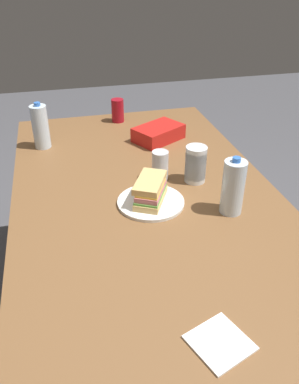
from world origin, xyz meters
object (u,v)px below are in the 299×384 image
(chip_bag, at_px, (158,133))
(plastic_cup_stack, at_px, (196,164))
(sandwich, at_px, (149,191))
(soda_can_red, at_px, (118,110))
(water_bottle_tall, at_px, (40,127))
(dining_table, at_px, (147,212))
(water_bottle_spare, at_px, (233,187))
(soda_can_silver, at_px, (160,166))
(paper_plate, at_px, (150,202))

(chip_bag, relative_size, plastic_cup_stack, 1.54)
(sandwich, bearing_deg, plastic_cup_stack, -61.53)
(soda_can_red, bearing_deg, water_bottle_tall, 120.83)
(dining_table, distance_m, chip_bag, 0.52)
(dining_table, bearing_deg, water_bottle_spare, -125.13)
(sandwich, distance_m, plastic_cup_stack, 0.25)
(sandwich, bearing_deg, water_bottle_spare, -114.12)
(chip_bag, relative_size, soda_can_silver, 1.89)
(sandwich, height_order, plastic_cup_stack, plastic_cup_stack)
(water_bottle_tall, distance_m, soda_can_silver, 0.63)
(water_bottle_tall, bearing_deg, soda_can_silver, -133.04)
(paper_plate, xyz_separation_m, plastic_cup_stack, (0.12, -0.22, 0.07))
(paper_plate, distance_m, water_bottle_spare, 0.31)
(dining_table, relative_size, paper_plate, 7.17)
(dining_table, relative_size, soda_can_red, 14.46)
(soda_can_silver, bearing_deg, paper_plate, 153.35)
(sandwich, bearing_deg, chip_bag, -18.10)
(plastic_cup_stack, bearing_deg, sandwich, 118.47)
(soda_can_silver, bearing_deg, soda_can_red, 4.97)
(water_bottle_tall, height_order, plastic_cup_stack, water_bottle_tall)
(chip_bag, bearing_deg, sandwich, 41.79)
(paper_plate, distance_m, chip_bag, 0.57)
(soda_can_red, distance_m, chip_bag, 0.33)
(dining_table, bearing_deg, chip_bag, -19.88)
(plastic_cup_stack, xyz_separation_m, water_bottle_spare, (-0.24, -0.05, 0.03))
(sandwich, distance_m, water_bottle_tall, 0.70)
(chip_bag, xyz_separation_m, soda_can_silver, (-0.38, 0.09, 0.03))
(plastic_cup_stack, height_order, soda_can_silver, plastic_cup_stack)
(sandwich, distance_m, soda_can_silver, 0.18)
(sandwich, xyz_separation_m, plastic_cup_stack, (0.12, -0.22, 0.02))
(chip_bag, height_order, soda_can_silver, soda_can_silver)
(dining_table, bearing_deg, paper_plate, 176.00)
(dining_table, bearing_deg, soda_can_red, -1.63)
(dining_table, height_order, water_bottle_tall, water_bottle_tall)
(dining_table, bearing_deg, water_bottle_tall, 35.68)
(sandwich, xyz_separation_m, water_bottle_tall, (0.59, 0.37, 0.05))
(chip_bag, bearing_deg, soda_can_red, -92.62)
(chip_bag, height_order, water_bottle_spare, water_bottle_spare)
(dining_table, distance_m, water_bottle_tall, 0.67)
(plastic_cup_stack, bearing_deg, dining_table, 103.88)
(sandwich, xyz_separation_m, soda_can_silver, (0.16, -0.08, 0.01))
(chip_bag, distance_m, plastic_cup_stack, 0.43)
(plastic_cup_stack, height_order, water_bottle_spare, water_bottle_spare)
(soda_can_silver, bearing_deg, chip_bag, -13.77)
(sandwich, height_order, water_bottle_spare, water_bottle_spare)
(paper_plate, distance_m, plastic_cup_stack, 0.26)
(sandwich, distance_m, water_bottle_spare, 0.30)
(paper_plate, xyz_separation_m, soda_can_silver, (0.17, -0.08, 0.05))
(sandwich, relative_size, soda_can_silver, 1.69)
(sandwich, bearing_deg, soda_can_red, -1.83)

